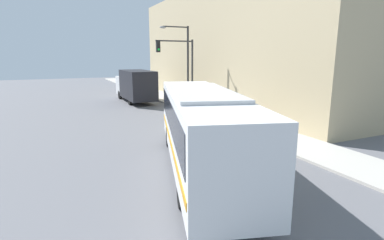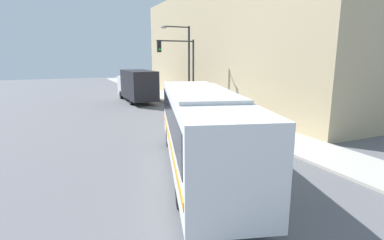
{
  "view_description": "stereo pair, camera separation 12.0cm",
  "coord_description": "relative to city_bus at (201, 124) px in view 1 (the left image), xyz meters",
  "views": [
    {
      "loc": [
        -5.64,
        -10.04,
        4.69
      ],
      "look_at": [
        0.75,
        3.66,
        1.46
      ],
      "focal_mm": 28.0,
      "sensor_mm": 36.0,
      "label": 1
    },
    {
      "loc": [
        -5.53,
        -10.09,
        4.69
      ],
      "look_at": [
        0.75,
        3.66,
        1.46
      ],
      "focal_mm": 28.0,
      "sensor_mm": 36.0,
      "label": 2
    }
  ],
  "objects": [
    {
      "name": "street_lamp",
      "position": [
        5.25,
        13.68,
        2.4
      ],
      "size": [
        2.64,
        0.28,
        7.09
      ],
      "color": "#2D2D2D",
      "rests_on": "sidewalk"
    },
    {
      "name": "ground_plane",
      "position": [
        0.25,
        -0.66,
        -1.95
      ],
      "size": [
        120.0,
        120.0,
        0.0
      ],
      "primitive_type": "plane",
      "color": "slate"
    },
    {
      "name": "parking_meter",
      "position": [
        5.35,
        9.82,
        -0.98
      ],
      "size": [
        0.14,
        0.14,
        1.25
      ],
      "color": "#2D2D2D",
      "rests_on": "sidewalk"
    },
    {
      "name": "building_facade",
      "position": [
        10.84,
        16.18,
        3.69
      ],
      "size": [
        6.0,
        31.69,
        11.29
      ],
      "color": "tan",
      "rests_on": "ground_plane"
    },
    {
      "name": "city_bus",
      "position": [
        0.0,
        0.0,
        0.0
      ],
      "size": [
        5.74,
        11.64,
        3.37
      ],
      "rotation": [
        0.0,
        0.0,
        -0.3
      ],
      "color": "white",
      "rests_on": "ground_plane"
    },
    {
      "name": "traffic_light_pole",
      "position": [
        4.45,
        12.57,
        2.19
      ],
      "size": [
        3.28,
        0.35,
        5.92
      ],
      "color": "#2D2D2D",
      "rests_on": "sidewalk"
    },
    {
      "name": "pedestrian_mid_block",
      "position": [
        5.97,
        14.44,
        -1.01
      ],
      "size": [
        0.34,
        0.34,
        1.62
      ],
      "color": "#47382D",
      "rests_on": "sidewalk"
    },
    {
      "name": "pedestrian_near_corner",
      "position": [
        6.21,
        6.0,
        -0.89
      ],
      "size": [
        0.34,
        0.34,
        1.84
      ],
      "color": "slate",
      "rests_on": "sidewalk"
    },
    {
      "name": "fire_hydrant",
      "position": [
        5.35,
        4.44,
        -1.49
      ],
      "size": [
        0.23,
        0.32,
        0.69
      ],
      "color": "gold",
      "rests_on": "sidewalk"
    },
    {
      "name": "delivery_truck",
      "position": [
        2.46,
        20.1,
        -0.19
      ],
      "size": [
        2.47,
        8.21,
        3.28
      ],
      "color": "black",
      "rests_on": "ground_plane"
    },
    {
      "name": "sidewalk",
      "position": [
        6.29,
        19.34,
        -1.89
      ],
      "size": [
        3.09,
        70.0,
        0.12
      ],
      "color": "#B7B2A8",
      "rests_on": "ground_plane"
    }
  ]
}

